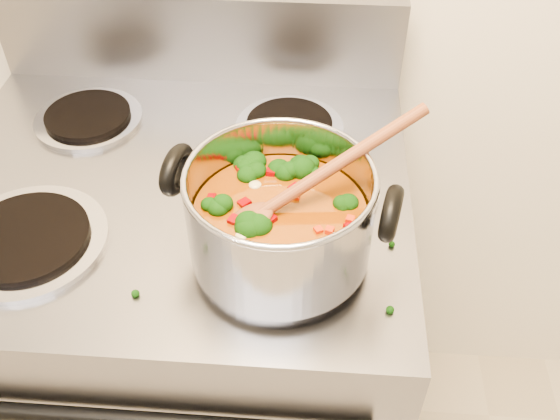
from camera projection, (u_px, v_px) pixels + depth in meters
name	position (u px, v px, depth m)	size (l,w,h in m)	color
electric_range	(199.00, 347.00, 1.27)	(0.72, 0.66, 1.08)	gray
stockpot	(280.00, 218.00, 0.79)	(0.30, 0.24, 0.14)	#A5A5AD
wooden_spoon	(293.00, 193.00, 0.77)	(0.26, 0.17, 0.13)	brown
cooktop_crumbs	(279.00, 267.00, 0.82)	(0.36, 0.27, 0.01)	black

